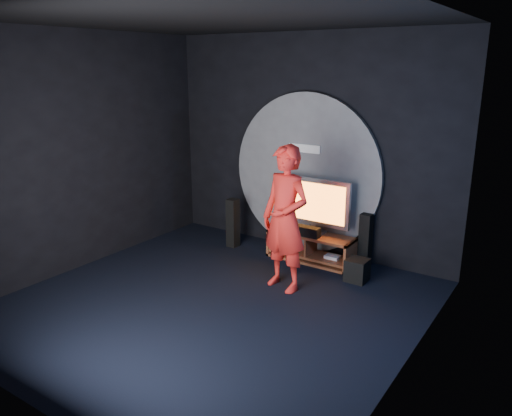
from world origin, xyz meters
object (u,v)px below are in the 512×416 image
Objects in this scene: player at (285,219)px; media_console at (311,249)px; tv at (314,203)px; subwoofer at (357,270)px; tower_speaker_right at (365,240)px; tower_speaker_left at (233,223)px.

media_console is at bearing 109.15° from player.
tv is 1.25m from subwoofer.
tv is 1.16m from player.
player reaches higher than tower_speaker_right.
media_console is 0.96m from subwoofer.
tower_speaker_left is at bearing 176.11° from subwoofer.
player reaches higher than subwoofer.
tv reaches higher than tower_speaker_left.
tower_speaker_left is at bearing -171.16° from tv.
subwoofer is at bearing -18.88° from media_console.
tower_speaker_right is 0.42× the size of player.
tower_speaker_right is at bearing 16.62° from tv.
media_console is 0.74m from tv.
tower_speaker_right is 2.54× the size of subwoofer.
tv reaches higher than media_console.
tower_speaker_right is at bearing 11.66° from tower_speaker_left.
media_console is at bearing -158.79° from tower_speaker_right.
tv is 0.59× the size of player.
subwoofer is at bearing -22.43° from tv.
player is at bearing -82.10° from tv.
media_console is at bearing -83.94° from tv.
subwoofer is (0.91, -0.31, -0.03)m from media_console.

